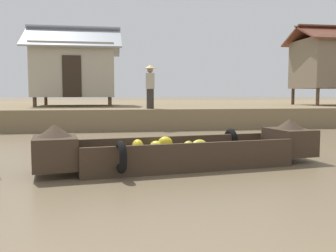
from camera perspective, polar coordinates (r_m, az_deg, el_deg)
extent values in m
plane|color=#726047|center=(10.72, -4.52, -2.22)|extent=(300.00, 300.00, 0.00)
cube|color=#7F6B4C|center=(23.23, -7.13, 2.60)|extent=(160.00, 20.00, 0.78)
cube|color=#3D2D21|center=(6.84, 2.48, -5.81)|extent=(3.97, 1.68, 0.12)
cube|color=#3D2D21|center=(7.29, 1.06, -3.10)|extent=(3.81, 0.63, 0.39)
cube|color=#3D2D21|center=(6.30, 4.15, -4.39)|extent=(3.81, 0.63, 0.39)
cube|color=#3D2D21|center=(7.85, 18.27, -2.29)|extent=(0.83, 1.06, 0.52)
cone|color=#3D2D21|center=(7.82, 18.34, 0.33)|extent=(0.63, 0.63, 0.20)
cube|color=#3D2D21|center=(6.38, -17.08, -3.89)|extent=(0.83, 1.06, 0.52)
cone|color=#3D2D21|center=(6.33, -17.17, -0.67)|extent=(0.63, 0.63, 0.20)
cube|color=#3D2D21|center=(6.56, -4.27, -3.85)|extent=(0.35, 1.04, 0.05)
torus|color=black|center=(7.89, 9.69, -2.27)|extent=(0.19, 0.53, 0.52)
torus|color=black|center=(5.83, -7.29, -4.79)|extent=(0.19, 0.53, 0.52)
ellipsoid|color=gold|center=(6.48, 3.19, -3.40)|extent=(0.27, 0.29, 0.25)
ellipsoid|color=yellow|center=(6.38, -1.13, -3.95)|extent=(0.36, 0.38, 0.18)
ellipsoid|color=yellow|center=(6.52, -4.71, -3.18)|extent=(0.22, 0.28, 0.26)
ellipsoid|color=yellow|center=(6.97, -0.42, -2.66)|extent=(0.32, 0.30, 0.25)
ellipsoid|color=yellow|center=(6.88, 8.63, -3.29)|extent=(0.34, 0.33, 0.18)
ellipsoid|color=yellow|center=(6.23, -5.71, -4.57)|extent=(0.28, 0.24, 0.20)
ellipsoid|color=yellow|center=(6.72, 4.87, -2.98)|extent=(0.39, 0.34, 0.21)
ellipsoid|color=yellow|center=(6.94, -1.86, -3.13)|extent=(0.32, 0.32, 0.20)
cylinder|color=#4C3826|center=(16.99, -19.95, 3.50)|extent=(0.16, 0.16, 0.42)
cylinder|color=#4C3826|center=(16.70, -8.99, 3.72)|extent=(0.16, 0.16, 0.42)
cylinder|color=#4C3826|center=(19.88, -18.40, 3.72)|extent=(0.16, 0.16, 0.42)
cylinder|color=#4C3826|center=(19.63, -9.04, 3.90)|extent=(0.16, 0.16, 0.42)
cube|color=#B2A893|center=(18.25, -14.20, 8.16)|extent=(3.62, 3.33, 2.40)
cube|color=#2D2319|center=(16.56, -14.67, 7.45)|extent=(0.80, 0.04, 1.80)
cube|color=#9399A0|center=(17.58, -14.54, 13.27)|extent=(4.32, 2.15, 1.19)
cube|color=#9399A0|center=(19.23, -14.08, 12.55)|extent=(4.32, 2.15, 1.19)
cylinder|color=#4C3826|center=(18.70, 22.17, 4.19)|extent=(0.16, 0.16, 0.84)
cylinder|color=#4C3826|center=(20.74, 18.79, 4.33)|extent=(0.16, 0.16, 0.84)
cube|color=brown|center=(21.51, 24.29, 12.43)|extent=(4.95, 1.86, 0.89)
cylinder|color=#332D28|center=(14.07, -2.77, 4.23)|extent=(0.28, 0.28, 0.75)
cylinder|color=#B7AD99|center=(14.08, -2.78, 6.97)|extent=(0.34, 0.34, 0.60)
sphere|color=#9E7556|center=(14.10, -2.79, 8.68)|extent=(0.22, 0.22, 0.22)
cone|color=tan|center=(14.11, -2.79, 9.17)|extent=(0.44, 0.44, 0.14)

